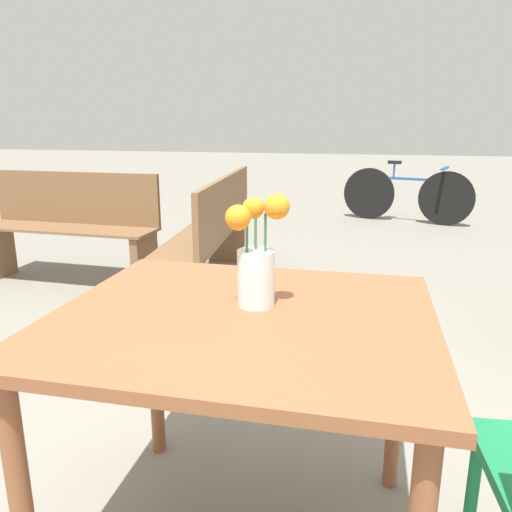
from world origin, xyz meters
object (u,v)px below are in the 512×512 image
Objects in this scene: flower_vase at (256,263)px; bicycle at (406,195)px; bench_near at (71,225)px; bench_middle at (215,229)px; table_front at (243,347)px.

flower_vase is 0.19× the size of bicycle.
bicycle is (2.60, 3.22, -0.11)m from bench_near.
bench_near is at bearing 134.00° from flower_vase.
bench_middle is at bearing 111.86° from flower_vase.
table_front is 2.93m from bench_near.
table_front is 0.22m from flower_vase.
table_front is 3.29× the size of flower_vase.
bench_near is at bearing 132.88° from table_front.
flower_vase reaches higher than bench_middle.
bicycle is (1.45, 3.17, -0.12)m from bench_middle.
bench_middle is 1.14× the size of bicycle.
bench_middle is at bearing -114.57° from bicycle.
bicycle is (0.61, 5.36, -0.29)m from table_front.
bicycle is at bearing 51.05° from bench_near.
bench_near and bench_middle have the same top height.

